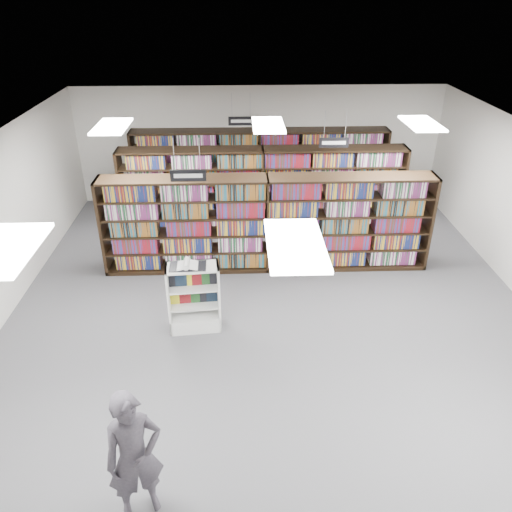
{
  "coord_description": "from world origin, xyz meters",
  "views": [
    {
      "loc": [
        -0.58,
        -7.63,
        5.58
      ],
      "look_at": [
        -0.29,
        0.5,
        1.1
      ],
      "focal_mm": 35.0,
      "sensor_mm": 36.0,
      "label": 1
    }
  ],
  "objects_px": {
    "endcap_display": "(195,305)",
    "shopper": "(135,457)",
    "bookshelf_row_near": "(267,224)",
    "open_book": "(187,265)"
  },
  "relations": [
    {
      "from": "open_book",
      "to": "shopper",
      "type": "xyz_separation_m",
      "value": [
        -0.32,
        -3.58,
        -0.43
      ]
    },
    {
      "from": "endcap_display",
      "to": "bookshelf_row_near",
      "type": "bearing_deg",
      "value": 51.26
    },
    {
      "from": "endcap_display",
      "to": "shopper",
      "type": "height_order",
      "value": "shopper"
    },
    {
      "from": "bookshelf_row_near",
      "to": "open_book",
      "type": "bearing_deg",
      "value": -124.4
    },
    {
      "from": "bookshelf_row_near",
      "to": "shopper",
      "type": "xyz_separation_m",
      "value": [
        -1.81,
        -5.77,
        -0.15
      ]
    },
    {
      "from": "open_book",
      "to": "shopper",
      "type": "bearing_deg",
      "value": -96.61
    },
    {
      "from": "bookshelf_row_near",
      "to": "shopper",
      "type": "bearing_deg",
      "value": -107.44
    },
    {
      "from": "endcap_display",
      "to": "shopper",
      "type": "xyz_separation_m",
      "value": [
        -0.39,
        -3.62,
        0.44
      ]
    },
    {
      "from": "open_book",
      "to": "shopper",
      "type": "distance_m",
      "value": 3.62
    },
    {
      "from": "bookshelf_row_near",
      "to": "open_book",
      "type": "xyz_separation_m",
      "value": [
        -1.5,
        -2.18,
        0.27
      ]
    }
  ]
}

